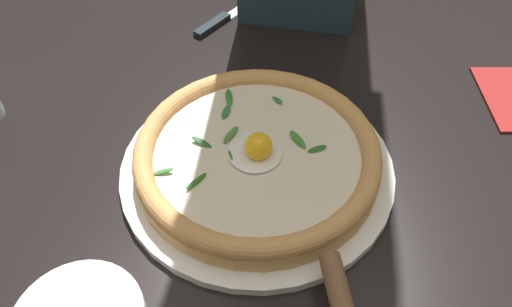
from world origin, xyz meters
name	(u,v)px	position (x,y,z in m)	size (l,w,h in m)	color
ground_plane	(242,197)	(0.00, 0.00, -0.01)	(2.40, 2.40, 0.03)	black
pizza_plate	(256,167)	(0.03, -0.02, 0.01)	(0.34, 0.34, 0.01)	white
pizza	(256,154)	(0.03, -0.02, 0.03)	(0.30, 0.30, 0.06)	tan
table_knife	(225,17)	(0.38, 0.02, 0.00)	(0.17, 0.15, 0.01)	silver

